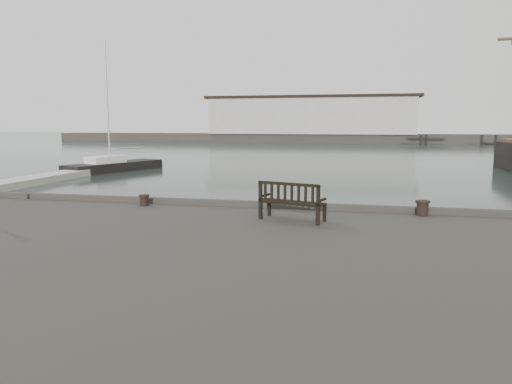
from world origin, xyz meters
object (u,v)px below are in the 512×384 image
Objects in this scene: bench at (292,209)px; yacht_d at (115,168)px; bollard_right at (422,208)px; bollard_left at (144,200)px.

yacht_d is at bearing 144.43° from bench.
bench reaches higher than bollard_right.
bollard_left is at bearing -177.63° from bench.
bench is 5.32× the size of bollard_left.
yacht_d reaches higher than bollard_left.
bollard_left is (-5.02, 1.27, -0.15)m from bench.
bollard_right is at bearing 38.56° from bench.
bench is at bearing -31.44° from yacht_d.
yacht_d reaches higher than bollard_right.
bollard_left is 0.81× the size of bollard_right.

